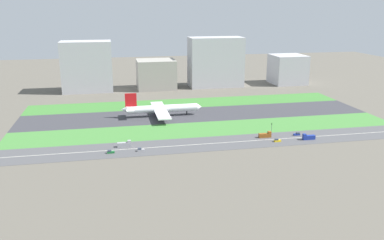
# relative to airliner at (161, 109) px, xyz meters

# --- Properties ---
(ground_plane) EXTENTS (800.00, 800.00, 0.00)m
(ground_plane) POSITION_rel_airliner_xyz_m (29.13, -0.00, -6.23)
(ground_plane) COLOR #5B564C
(runway) EXTENTS (280.00, 46.00, 0.10)m
(runway) POSITION_rel_airliner_xyz_m (29.13, -0.00, -6.18)
(runway) COLOR #38383D
(runway) RESTS_ON ground_plane
(grass_median_north) EXTENTS (280.00, 36.00, 0.10)m
(grass_median_north) POSITION_rel_airliner_xyz_m (29.13, 41.00, -6.18)
(grass_median_north) COLOR #3D7A33
(grass_median_north) RESTS_ON ground_plane
(grass_median_south) EXTENTS (280.00, 36.00, 0.10)m
(grass_median_south) POSITION_rel_airliner_xyz_m (29.13, -41.00, -6.18)
(grass_median_south) COLOR #427F38
(grass_median_south) RESTS_ON ground_plane
(highway) EXTENTS (280.00, 28.00, 0.10)m
(highway) POSITION_rel_airliner_xyz_m (29.13, -73.00, -6.18)
(highway) COLOR #4C4C4F
(highway) RESTS_ON ground_plane
(highway_centerline) EXTENTS (266.00, 0.50, 0.01)m
(highway_centerline) POSITION_rel_airliner_xyz_m (29.13, -73.00, -6.13)
(highway_centerline) COLOR silver
(highway_centerline) RESTS_ON highway
(airliner) EXTENTS (65.00, 56.00, 19.70)m
(airliner) POSITION_rel_airliner_xyz_m (0.00, 0.00, 0.00)
(airliner) COLOR white
(airliner) RESTS_ON runway
(car_1) EXTENTS (4.40, 1.80, 2.00)m
(car_1) POSITION_rel_airliner_xyz_m (-22.37, -78.00, -5.31)
(car_1) COLOR #99999E
(car_1) RESTS_ON highway
(truck_1) EXTENTS (8.40, 2.50, 4.00)m
(truck_1) POSITION_rel_airliner_xyz_m (62.05, -68.00, -4.56)
(truck_1) COLOR brown
(truck_1) RESTS_ON highway
(car_0) EXTENTS (4.40, 1.80, 2.00)m
(car_0) POSITION_rel_airliner_xyz_m (85.16, -68.00, -5.31)
(car_0) COLOR navy
(car_0) RESTS_ON highway
(car_3) EXTENTS (4.40, 1.80, 2.00)m
(car_3) POSITION_rel_airliner_xyz_m (66.47, -78.00, -5.31)
(car_3) COLOR yellow
(car_3) RESTS_ON highway
(car_2) EXTENTS (4.40, 1.80, 2.00)m
(car_2) POSITION_rel_airliner_xyz_m (-40.41, -78.00, -5.31)
(car_2) COLOR #19662D
(car_2) RESTS_ON highway
(truck_2) EXTENTS (8.40, 2.50, 4.00)m
(truck_2) POSITION_rel_airliner_xyz_m (-31.59, -68.00, -4.56)
(truck_2) COLOR #99999E
(truck_2) RESTS_ON highway
(truck_0) EXTENTS (8.40, 2.50, 4.00)m
(truck_0) POSITION_rel_airliner_xyz_m (88.39, -78.00, -4.56)
(truck_0) COLOR navy
(truck_0) RESTS_ON highway
(traffic_light) EXTENTS (0.36, 0.50, 7.20)m
(traffic_light) POSITION_rel_airliner_xyz_m (69.71, -60.01, -1.94)
(traffic_light) COLOR #4C4C51
(traffic_light) RESTS_ON highway
(terminal_building) EXTENTS (50.29, 28.55, 51.38)m
(terminal_building) POSITION_rel_airliner_xyz_m (-60.87, 114.00, 19.46)
(terminal_building) COLOR #B2B2B7
(terminal_building) RESTS_ON ground_plane
(hangar_building) EXTENTS (40.16, 33.30, 30.71)m
(hangar_building) POSITION_rel_airliner_xyz_m (9.87, 114.00, 9.13)
(hangar_building) COLOR #9E998E
(hangar_building) RESTS_ON ground_plane
(office_tower) EXTENTS (57.71, 27.73, 53.26)m
(office_tower) POSITION_rel_airliner_xyz_m (75.15, 114.00, 20.40)
(office_tower) COLOR #B2B2B7
(office_tower) RESTS_ON ground_plane
(cargo_warehouse) EXTENTS (36.02, 35.66, 32.29)m
(cargo_warehouse) POSITION_rel_airliner_xyz_m (159.76, 114.00, 9.91)
(cargo_warehouse) COLOR #B2B2B7
(cargo_warehouse) RESTS_ON ground_plane
(fuel_tank_west) EXTENTS (17.28, 17.28, 13.20)m
(fuel_tank_west) POSITION_rel_airliner_xyz_m (15.43, 159.00, 0.37)
(fuel_tank_west) COLOR silver
(fuel_tank_west) RESTS_ON ground_plane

